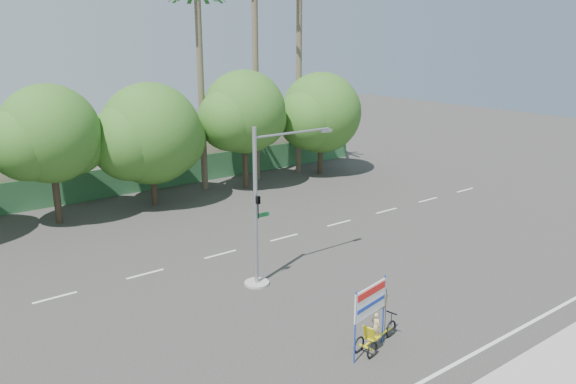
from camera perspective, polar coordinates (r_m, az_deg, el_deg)
ground at (r=23.80m, az=7.44°, el=-10.98°), size 120.00×120.00×0.00m
fence at (r=40.66m, az=-14.16°, el=1.50°), size 38.00×0.08×2.00m
building_right at (r=47.88m, az=-7.55°, el=4.93°), size 14.00×8.00×3.60m
tree_left at (r=34.42m, az=-23.10°, el=5.12°), size 6.66×5.60×8.07m
tree_center at (r=36.39m, az=-13.85°, el=5.49°), size 7.62×6.40×7.85m
tree_right at (r=39.52m, az=-4.51°, el=7.80°), size 6.90×5.80×8.36m
tree_far_right at (r=43.73m, az=3.31°, el=7.80°), size 7.38×6.20×7.94m
palm_tall at (r=41.52m, az=-3.37°, el=15.44°), size 3.73×3.79×17.45m
palm_mid at (r=43.89m, az=1.13°, el=14.08°), size 3.73×3.79×15.45m
palm_short at (r=39.24m, az=-8.94°, el=12.92°), size 3.73×3.79×14.45m
traffic_signal at (r=24.22m, az=-2.68°, el=-2.89°), size 4.72×1.10×7.00m
trike_billboard at (r=20.10m, az=8.70°, el=-12.91°), size 2.65×0.90×2.64m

